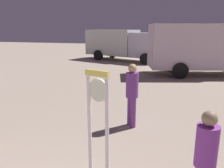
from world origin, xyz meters
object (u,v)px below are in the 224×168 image
standing_clock (98,114)px  box_truck_near (198,48)px  person_distant (132,92)px  box_truck_far (120,43)px  person_near_clock (205,158)px

standing_clock → box_truck_near: (2.54, 10.98, 0.36)m
person_distant → box_truck_near: (2.38, 8.56, 0.62)m
person_distant → box_truck_far: (-3.68, 13.70, 0.48)m
standing_clock → box_truck_near: bearing=77.0°
person_distant → standing_clock: bearing=-93.6°
person_near_clock → box_truck_near: box_truck_near is taller
person_near_clock → standing_clock: bearing=168.0°
standing_clock → person_near_clock: (1.77, -0.38, -0.36)m
standing_clock → box_truck_near: 11.28m
person_distant → box_truck_near: bearing=74.4°
standing_clock → person_distant: size_ratio=1.13×
person_near_clock → box_truck_far: box_truck_far is taller
person_near_clock → box_truck_near: 11.41m
person_distant → box_truck_near: 8.90m
standing_clock → person_distant: standing_clock is taller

